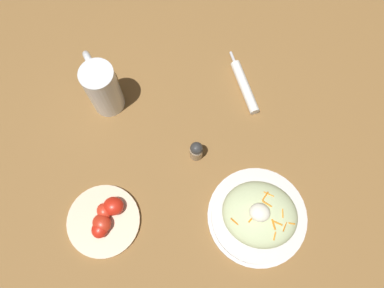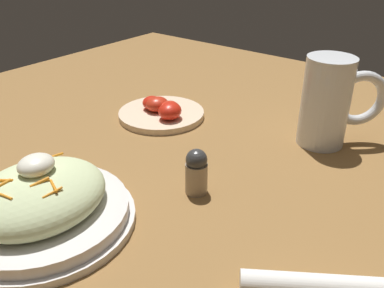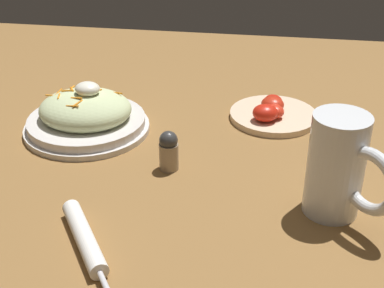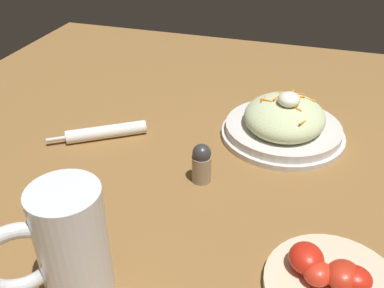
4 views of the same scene
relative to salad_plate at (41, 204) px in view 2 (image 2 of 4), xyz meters
name	(u,v)px [view 2 (image 2 of 4)]	position (x,y,z in m)	size (l,w,h in m)	color
ground_plane	(177,183)	(0.18, -0.08, -0.03)	(1.43, 1.43, 0.00)	olive
salad_plate	(41,204)	(0.00, 0.00, 0.00)	(0.24, 0.24, 0.10)	silver
beer_mug	(328,106)	(0.45, -0.20, 0.04)	(0.12, 0.13, 0.16)	white
napkin_roll	(315,286)	(0.11, -0.33, -0.02)	(0.12, 0.17, 0.03)	white
tomato_plate	(162,112)	(0.35, 0.10, -0.02)	(0.17, 0.17, 0.05)	beige
salt_shaker	(197,171)	(0.18, -0.11, 0.00)	(0.03, 0.03, 0.07)	gray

